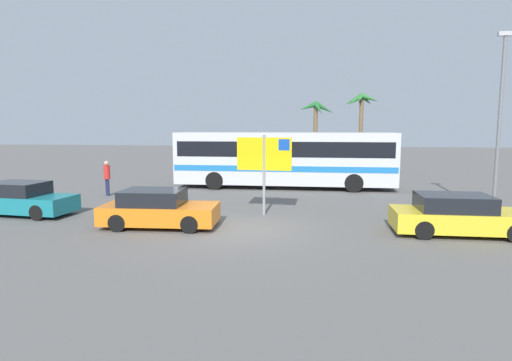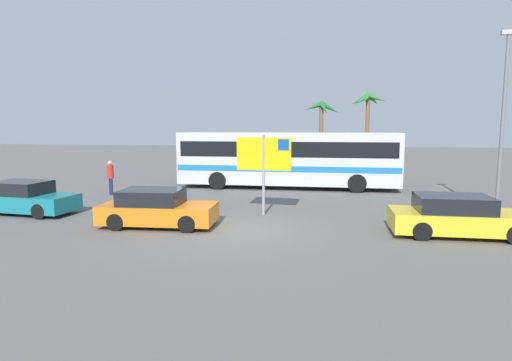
{
  "view_description": "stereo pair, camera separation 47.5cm",
  "coord_description": "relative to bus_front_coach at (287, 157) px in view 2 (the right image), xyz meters",
  "views": [
    {
      "loc": [
        2.48,
        -14.15,
        3.57
      ],
      "look_at": [
        0.18,
        3.31,
        1.3
      ],
      "focal_mm": 30.07,
      "sensor_mm": 36.0,
      "label": 1
    },
    {
      "loc": [
        2.95,
        -14.08,
        3.57
      ],
      "look_at": [
        0.18,
        3.31,
        1.3
      ],
      "focal_mm": 30.07,
      "sensor_mm": 36.0,
      "label": 2
    }
  ],
  "objects": [
    {
      "name": "palm_tree_inland",
      "position": [
        1.77,
        9.32,
        2.52
      ],
      "size": [
        2.86,
        2.93,
        5.42
      ],
      "color": "brown",
      "rests_on": "ground"
    },
    {
      "name": "palm_tree_seaside",
      "position": [
        5.43,
        11.01,
        3.21
      ],
      "size": [
        2.86,
        2.89,
        6.12
      ],
      "color": "brown",
      "rests_on": "ground"
    },
    {
      "name": "ground",
      "position": [
        -0.89,
        -10.2,
        -1.78
      ],
      "size": [
        120.0,
        120.0,
        0.0
      ],
      "primitive_type": "plane",
      "color": "#605E5B"
    },
    {
      "name": "lamp_post_left_side",
      "position": [
        8.83,
        -6.33,
        2.1
      ],
      "size": [
        0.56,
        0.2,
        7.12
      ],
      "color": "slate",
      "rests_on": "ground"
    },
    {
      "name": "car_orange",
      "position": [
        -3.77,
        -10.07,
        -1.15
      ],
      "size": [
        4.09,
        1.98,
        1.32
      ],
      "rotation": [
        0.0,
        0.0,
        0.05
      ],
      "color": "orange",
      "rests_on": "ground"
    },
    {
      "name": "pedestrian_crossing_lot",
      "position": [
        -8.77,
        -3.87,
        -0.73
      ],
      "size": [
        0.32,
        0.32,
        1.78
      ],
      "rotation": [
        0.0,
        0.0,
        0.84
      ],
      "color": "#1E2347",
      "rests_on": "ground"
    },
    {
      "name": "car_teal",
      "position": [
        -9.91,
        -8.83,
        -1.15
      ],
      "size": [
        4.17,
        2.06,
        1.32
      ],
      "rotation": [
        0.0,
        0.0,
        -0.1
      ],
      "color": "#19757F",
      "rests_on": "ground"
    },
    {
      "name": "car_yellow",
      "position": [
        6.4,
        -9.82,
        -1.15
      ],
      "size": [
        4.36,
        1.81,
        1.32
      ],
      "rotation": [
        0.0,
        0.0,
        -0.0
      ],
      "color": "yellow",
      "rests_on": "ground"
    },
    {
      "name": "bus_front_coach",
      "position": [
        0.0,
        0.0,
        0.0
      ],
      "size": [
        12.32,
        2.45,
        3.17
      ],
      "color": "silver",
      "rests_on": "ground"
    },
    {
      "name": "ferry_sign",
      "position": [
        -0.26,
        -7.54,
        0.54
      ],
      "size": [
        2.2,
        0.26,
        3.2
      ],
      "rotation": [
        0.0,
        0.0,
        -0.09
      ],
      "color": "gray",
      "rests_on": "ground"
    }
  ]
}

